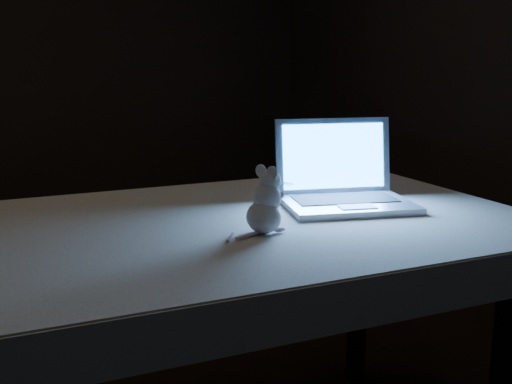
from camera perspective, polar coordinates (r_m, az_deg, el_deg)
table at (r=1.97m, az=-0.98°, el=-14.13°), size 1.60×1.12×0.81m
tablecloth at (r=1.81m, az=0.84°, el=-4.43°), size 1.70×1.21×0.11m
laptop at (r=1.95m, az=8.31°, el=2.32°), size 0.47×0.44×0.26m
plush_mouse at (r=1.66m, az=0.69°, el=-0.74°), size 0.13×0.13×0.18m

